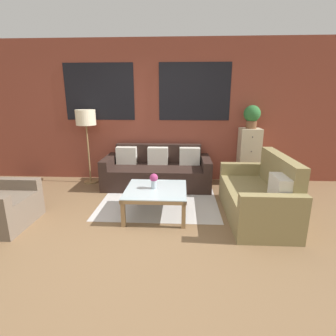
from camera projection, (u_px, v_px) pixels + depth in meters
The scene contains 10 objects.
ground_plane at pixel (125, 235), 3.36m from camera, with size 16.00×16.00×0.00m, color brown.
wall_back_brick at pixel (147, 112), 5.33m from camera, with size 8.40×0.09×2.80m.
rug at pixel (159, 199), 4.52m from camera, with size 1.94×1.76×0.00m.
couch_dark at pixel (157, 172), 5.15m from camera, with size 2.04×0.88×0.78m.
settee_vintage at pixel (259, 197), 3.80m from camera, with size 0.80×1.63×0.92m.
coffee_table at pixel (156, 193), 3.87m from camera, with size 0.89×0.89×0.40m.
floor_lamp at pixel (86, 121), 5.09m from camera, with size 0.38×0.38×1.47m.
drawer_cabinet at pixel (248, 157), 5.21m from camera, with size 0.40×0.37×1.11m.
potted_plant at pixel (252, 115), 5.00m from camera, with size 0.32×0.32×0.44m.
flower_vase at pixel (154, 180), 3.83m from camera, with size 0.12×0.12×0.23m.
Camera 1 is at (0.71, -2.98, 1.72)m, focal length 28.00 mm.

